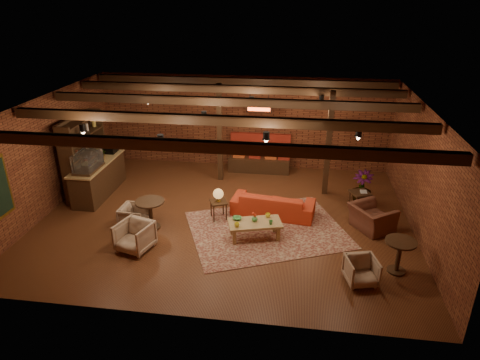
# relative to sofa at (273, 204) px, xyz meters

# --- Properties ---
(floor) EXTENTS (10.00, 10.00, 0.00)m
(floor) POSITION_rel_sofa_xyz_m (-1.30, -0.38, -0.33)
(floor) COLOR #37180D
(floor) RESTS_ON ground
(ceiling) EXTENTS (10.00, 8.00, 0.02)m
(ceiling) POSITION_rel_sofa_xyz_m (-1.30, -0.38, 2.87)
(ceiling) COLOR black
(ceiling) RESTS_ON wall_back
(wall_back) EXTENTS (10.00, 0.02, 3.20)m
(wall_back) POSITION_rel_sofa_xyz_m (-1.30, 3.62, 1.27)
(wall_back) COLOR #612C1B
(wall_back) RESTS_ON ground
(wall_front) EXTENTS (10.00, 0.02, 3.20)m
(wall_front) POSITION_rel_sofa_xyz_m (-1.30, -4.38, 1.27)
(wall_front) COLOR #612C1B
(wall_front) RESTS_ON ground
(wall_left) EXTENTS (0.02, 8.00, 3.20)m
(wall_left) POSITION_rel_sofa_xyz_m (-6.30, -0.38, 1.27)
(wall_left) COLOR #612C1B
(wall_left) RESTS_ON ground
(wall_right) EXTENTS (0.02, 8.00, 3.20)m
(wall_right) POSITION_rel_sofa_xyz_m (3.70, -0.38, 1.27)
(wall_right) COLOR #612C1B
(wall_right) RESTS_ON ground
(ceiling_beams) EXTENTS (9.80, 6.40, 0.22)m
(ceiling_beams) POSITION_rel_sofa_xyz_m (-1.30, -0.38, 2.75)
(ceiling_beams) COLOR #321F10
(ceiling_beams) RESTS_ON ceiling
(ceiling_pipe) EXTENTS (9.60, 0.12, 0.12)m
(ceiling_pipe) POSITION_rel_sofa_xyz_m (-1.30, 1.22, 2.52)
(ceiling_pipe) COLOR black
(ceiling_pipe) RESTS_ON ceiling
(post_left) EXTENTS (0.16, 0.16, 3.20)m
(post_left) POSITION_rel_sofa_xyz_m (-1.90, 2.22, 1.27)
(post_left) COLOR #321F10
(post_left) RESTS_ON ground
(post_right) EXTENTS (0.16, 0.16, 3.20)m
(post_right) POSITION_rel_sofa_xyz_m (1.50, 1.62, 1.27)
(post_right) COLOR #321F10
(post_right) RESTS_ON ground
(service_counter) EXTENTS (0.80, 2.50, 1.60)m
(service_counter) POSITION_rel_sofa_xyz_m (-5.40, 0.62, 0.47)
(service_counter) COLOR #321F10
(service_counter) RESTS_ON ground
(plant_counter) EXTENTS (0.35, 0.39, 0.30)m
(plant_counter) POSITION_rel_sofa_xyz_m (-5.30, 0.82, 0.89)
(plant_counter) COLOR #337F33
(plant_counter) RESTS_ON service_counter
(shelving_hutch) EXTENTS (0.52, 2.00, 2.40)m
(shelving_hutch) POSITION_rel_sofa_xyz_m (-5.80, 0.72, 0.87)
(shelving_hutch) COLOR #321F10
(shelving_hutch) RESTS_ON ground
(banquette) EXTENTS (2.10, 0.70, 1.00)m
(banquette) POSITION_rel_sofa_xyz_m (-0.70, 3.17, 0.17)
(banquette) COLOR maroon
(banquette) RESTS_ON ground
(service_sign) EXTENTS (0.86, 0.06, 0.30)m
(service_sign) POSITION_rel_sofa_xyz_m (-0.70, 2.72, 2.02)
(service_sign) COLOR #FF4919
(service_sign) RESTS_ON ceiling
(ceiling_spotlights) EXTENTS (6.40, 4.40, 0.28)m
(ceiling_spotlights) POSITION_rel_sofa_xyz_m (-1.30, -0.38, 2.53)
(ceiling_spotlights) COLOR black
(ceiling_spotlights) RESTS_ON ceiling
(rug) EXTENTS (4.76, 4.27, 0.01)m
(rug) POSITION_rel_sofa_xyz_m (-0.10, -0.88, -0.33)
(rug) COLOR maroon
(rug) RESTS_ON floor
(sofa) EXTENTS (2.38, 1.19, 0.67)m
(sofa) POSITION_rel_sofa_xyz_m (0.00, 0.00, 0.00)
(sofa) COLOR red
(sofa) RESTS_ON floor
(coffee_table) EXTENTS (1.46, 1.00, 0.71)m
(coffee_table) POSITION_rel_sofa_xyz_m (-0.39, -1.32, 0.07)
(coffee_table) COLOR olive
(coffee_table) RESTS_ON floor
(side_table_lamp) EXTENTS (0.57, 0.57, 0.90)m
(side_table_lamp) POSITION_rel_sofa_xyz_m (-1.47, -0.45, 0.35)
(side_table_lamp) COLOR #321F10
(side_table_lamp) RESTS_ON floor
(round_table_left) EXTENTS (0.76, 0.76, 0.79)m
(round_table_left) POSITION_rel_sofa_xyz_m (-3.14, -1.19, 0.20)
(round_table_left) COLOR #321F10
(round_table_left) RESTS_ON floor
(armchair_a) EXTENTS (0.67, 0.71, 0.70)m
(armchair_a) POSITION_rel_sofa_xyz_m (-3.58, -1.24, 0.01)
(armchair_a) COLOR beige
(armchair_a) RESTS_ON floor
(armchair_b) EXTENTS (0.94, 0.91, 0.79)m
(armchair_b) POSITION_rel_sofa_xyz_m (-3.19, -2.24, 0.06)
(armchair_b) COLOR beige
(armchair_b) RESTS_ON floor
(armchair_right) EXTENTS (1.13, 1.23, 0.90)m
(armchair_right) POSITION_rel_sofa_xyz_m (2.62, -0.46, 0.12)
(armchair_right) COLOR brown
(armchair_right) RESTS_ON floor
(side_table_book) EXTENTS (0.66, 0.66, 0.58)m
(side_table_book) POSITION_rel_sofa_xyz_m (2.42, 0.63, 0.19)
(side_table_book) COLOR #321F10
(side_table_book) RESTS_ON floor
(round_table_right) EXTENTS (0.68, 0.68, 0.80)m
(round_table_right) POSITION_rel_sofa_xyz_m (2.94, -2.31, 0.20)
(round_table_right) COLOR #321F10
(round_table_right) RESTS_ON floor
(armchair_far) EXTENTS (0.76, 0.73, 0.65)m
(armchair_far) POSITION_rel_sofa_xyz_m (2.09, -2.82, -0.01)
(armchair_far) COLOR beige
(armchair_far) RESTS_ON floor
(plant_tall) EXTENTS (2.26, 2.26, 3.09)m
(plant_tall) POSITION_rel_sofa_xyz_m (2.52, 1.01, 1.21)
(plant_tall) COLOR #4C7F4C
(plant_tall) RESTS_ON floor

